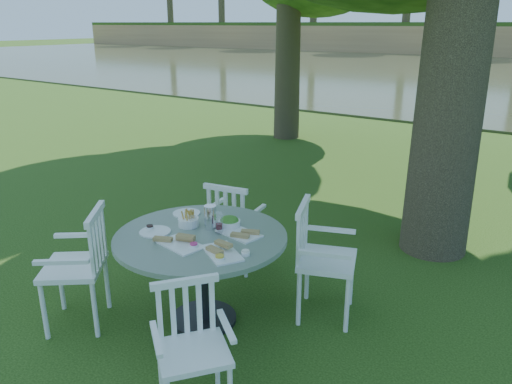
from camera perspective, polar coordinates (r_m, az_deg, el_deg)
ground at (r=5.16m, az=-1.29°, el=-9.56°), size 140.00×140.00×0.00m
table at (r=4.17m, az=-6.26°, el=-6.80°), size 1.42×1.42×0.81m
chair_ne at (r=4.32m, az=6.85°, el=-6.75°), size 0.63×0.65×1.02m
chair_nw at (r=5.07m, az=-2.85°, el=-3.21°), size 0.55×0.52×0.94m
chair_sw at (r=4.40m, az=-18.97°, el=-7.25°), size 0.70×0.70×1.02m
chair_se at (r=3.40m, az=-7.55°, el=-16.08°), size 0.60×0.61×0.88m
tableware at (r=4.15m, az=-5.83°, el=-4.06°), size 1.12×0.79×0.20m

